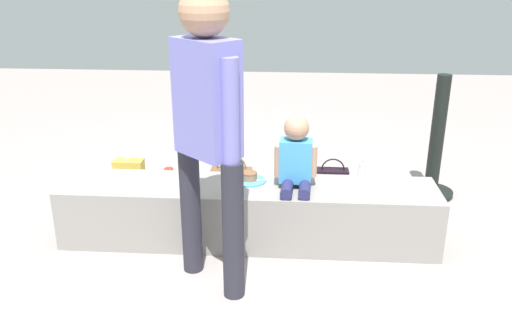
{
  "coord_description": "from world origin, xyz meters",
  "views": [
    {
      "loc": [
        0.28,
        -3.26,
        1.81
      ],
      "look_at": [
        0.07,
        -0.26,
        0.66
      ],
      "focal_mm": 37.43,
      "sensor_mm": 36.0,
      "label": 1
    }
  ],
  "objects_px": {
    "handbag_black_leather": "(332,180)",
    "gift_bag": "(130,179)",
    "water_bottle_far_side": "(173,196)",
    "party_cup_red": "(169,174)",
    "cake_plate": "(250,178)",
    "handbag_brown_canvas": "(232,180)",
    "water_bottle_near_gift": "(362,170)",
    "cake_box_white": "(276,199)",
    "child_seated": "(296,157)",
    "adult_standing": "(208,117)"
  },
  "relations": [
    {
      "from": "adult_standing",
      "to": "water_bottle_near_gift",
      "type": "height_order",
      "value": "adult_standing"
    },
    {
      "from": "adult_standing",
      "to": "handbag_black_leather",
      "type": "bearing_deg",
      "value": 60.29
    },
    {
      "from": "handbag_black_leather",
      "to": "cake_box_white",
      "type": "bearing_deg",
      "value": -142.67
    },
    {
      "from": "cake_plate",
      "to": "water_bottle_near_gift",
      "type": "bearing_deg",
      "value": 50.53
    },
    {
      "from": "child_seated",
      "to": "water_bottle_far_side",
      "type": "height_order",
      "value": "child_seated"
    },
    {
      "from": "cake_box_white",
      "to": "water_bottle_near_gift",
      "type": "bearing_deg",
      "value": 41.26
    },
    {
      "from": "handbag_black_leather",
      "to": "adult_standing",
      "type": "bearing_deg",
      "value": -119.71
    },
    {
      "from": "cake_plate",
      "to": "party_cup_red",
      "type": "relative_size",
      "value": 2.04
    },
    {
      "from": "child_seated",
      "to": "water_bottle_near_gift",
      "type": "distance_m",
      "value": 1.43
    },
    {
      "from": "child_seated",
      "to": "water_bottle_far_side",
      "type": "xyz_separation_m",
      "value": [
        -0.95,
        0.49,
        -0.53
      ]
    },
    {
      "from": "adult_standing",
      "to": "water_bottle_far_side",
      "type": "bearing_deg",
      "value": 114.66
    },
    {
      "from": "cake_plate",
      "to": "child_seated",
      "type": "bearing_deg",
      "value": -14.66
    },
    {
      "from": "cake_plate",
      "to": "water_bottle_near_gift",
      "type": "distance_m",
      "value": 1.47
    },
    {
      "from": "cake_box_white",
      "to": "gift_bag",
      "type": "bearing_deg",
      "value": 175.19
    },
    {
      "from": "water_bottle_near_gift",
      "to": "cake_box_white",
      "type": "bearing_deg",
      "value": -138.74
    },
    {
      "from": "water_bottle_far_side",
      "to": "handbag_black_leather",
      "type": "height_order",
      "value": "handbag_black_leather"
    },
    {
      "from": "gift_bag",
      "to": "water_bottle_near_gift",
      "type": "distance_m",
      "value": 2.0
    },
    {
      "from": "gift_bag",
      "to": "cake_box_white",
      "type": "height_order",
      "value": "gift_bag"
    },
    {
      "from": "handbag_brown_canvas",
      "to": "party_cup_red",
      "type": "bearing_deg",
      "value": 157.23
    },
    {
      "from": "cake_plate",
      "to": "water_bottle_near_gift",
      "type": "relative_size",
      "value": 1.19
    },
    {
      "from": "cake_plate",
      "to": "handbag_brown_canvas",
      "type": "height_order",
      "value": "cake_plate"
    },
    {
      "from": "gift_bag",
      "to": "cake_box_white",
      "type": "distance_m",
      "value": 1.19
    },
    {
      "from": "adult_standing",
      "to": "gift_bag",
      "type": "relative_size",
      "value": 4.52
    },
    {
      "from": "child_seated",
      "to": "handbag_black_leather",
      "type": "distance_m",
      "value": 1.07
    },
    {
      "from": "handbag_black_leather",
      "to": "gift_bag",
      "type": "bearing_deg",
      "value": -171.43
    },
    {
      "from": "party_cup_red",
      "to": "cake_box_white",
      "type": "xyz_separation_m",
      "value": [
        0.96,
        -0.5,
        0.02
      ]
    },
    {
      "from": "child_seated",
      "to": "handbag_black_leather",
      "type": "height_order",
      "value": "child_seated"
    },
    {
      "from": "child_seated",
      "to": "gift_bag",
      "type": "distance_m",
      "value": 1.54
    },
    {
      "from": "child_seated",
      "to": "gift_bag",
      "type": "xyz_separation_m",
      "value": [
        -1.32,
        0.63,
        -0.45
      ]
    },
    {
      "from": "cake_plate",
      "to": "party_cup_red",
      "type": "distance_m",
      "value": 1.29
    },
    {
      "from": "cake_box_white",
      "to": "handbag_brown_canvas",
      "type": "height_order",
      "value": "handbag_brown_canvas"
    },
    {
      "from": "child_seated",
      "to": "water_bottle_far_side",
      "type": "distance_m",
      "value": 1.19
    },
    {
      "from": "adult_standing",
      "to": "cake_plate",
      "type": "xyz_separation_m",
      "value": [
        0.18,
        0.6,
        -0.6
      ]
    },
    {
      "from": "water_bottle_far_side",
      "to": "party_cup_red",
      "type": "bearing_deg",
      "value": 105.91
    },
    {
      "from": "cake_plate",
      "to": "water_bottle_near_gift",
      "type": "xyz_separation_m",
      "value": [
        0.91,
        1.1,
        -0.34
      ]
    },
    {
      "from": "adult_standing",
      "to": "cake_plate",
      "type": "relative_size",
      "value": 7.58
    },
    {
      "from": "water_bottle_near_gift",
      "to": "party_cup_red",
      "type": "height_order",
      "value": "water_bottle_near_gift"
    },
    {
      "from": "water_bottle_far_side",
      "to": "handbag_black_leather",
      "type": "relative_size",
      "value": 0.68
    },
    {
      "from": "child_seated",
      "to": "cake_box_white",
      "type": "xyz_separation_m",
      "value": [
        -0.14,
        0.53,
        -0.55
      ]
    },
    {
      "from": "adult_standing",
      "to": "water_bottle_near_gift",
      "type": "bearing_deg",
      "value": 57.53
    },
    {
      "from": "child_seated",
      "to": "party_cup_red",
      "type": "height_order",
      "value": "child_seated"
    },
    {
      "from": "handbag_brown_canvas",
      "to": "water_bottle_far_side",
      "type": "bearing_deg",
      "value": -145.57
    },
    {
      "from": "gift_bag",
      "to": "party_cup_red",
      "type": "distance_m",
      "value": 0.47
    },
    {
      "from": "child_seated",
      "to": "water_bottle_near_gift",
      "type": "height_order",
      "value": "child_seated"
    },
    {
      "from": "party_cup_red",
      "to": "cake_box_white",
      "type": "relative_size",
      "value": 0.34
    },
    {
      "from": "cake_plate",
      "to": "cake_box_white",
      "type": "xyz_separation_m",
      "value": [
        0.17,
        0.45,
        -0.35
      ]
    },
    {
      "from": "water_bottle_near_gift",
      "to": "party_cup_red",
      "type": "bearing_deg",
      "value": -175.05
    },
    {
      "from": "water_bottle_far_side",
      "to": "handbag_brown_canvas",
      "type": "relative_size",
      "value": 0.59
    },
    {
      "from": "party_cup_red",
      "to": "handbag_black_leather",
      "type": "distance_m",
      "value": 1.43
    },
    {
      "from": "gift_bag",
      "to": "adult_standing",
      "type": "bearing_deg",
      "value": -53.84
    }
  ]
}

